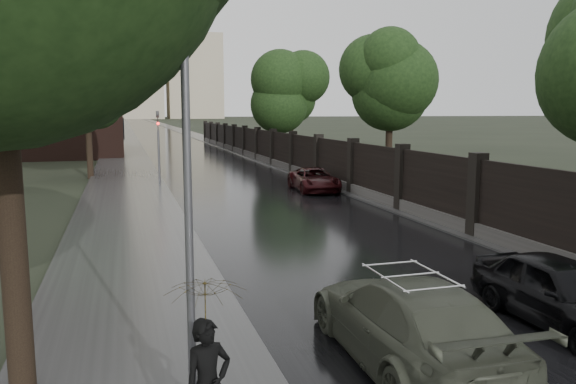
{
  "coord_description": "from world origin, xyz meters",
  "views": [
    {
      "loc": [
        -6.13,
        -5.15,
        4.0
      ],
      "look_at": [
        -1.24,
        11.4,
        1.5
      ],
      "focal_mm": 35.0,
      "sensor_mm": 36.0,
      "label": 1
    }
  ],
  "objects_px": {
    "tree_left_far": "(86,89)",
    "tree_right_c": "(291,99)",
    "lamp_post": "(189,223)",
    "volga_sedan": "(409,321)",
    "car_right_near": "(562,292)",
    "tree_right_b": "(390,93)",
    "car_right_far": "(314,180)",
    "traffic_light": "(158,142)",
    "pedestrian_umbrella": "(207,314)"
  },
  "relations": [
    {
      "from": "tree_left_far",
      "to": "lamp_post",
      "type": "xyz_separation_m",
      "value": [
        2.6,
        -28.5,
        -2.57
      ]
    },
    {
      "from": "traffic_light",
      "to": "volga_sedan",
      "type": "distance_m",
      "value": 22.76
    },
    {
      "from": "pedestrian_umbrella",
      "to": "tree_right_b",
      "type": "bearing_deg",
      "value": 39.9
    },
    {
      "from": "traffic_light",
      "to": "volga_sedan",
      "type": "relative_size",
      "value": 0.82
    },
    {
      "from": "traffic_light",
      "to": "car_right_far",
      "type": "bearing_deg",
      "value": -26.74
    },
    {
      "from": "lamp_post",
      "to": "pedestrian_umbrella",
      "type": "relative_size",
      "value": 2.11
    },
    {
      "from": "lamp_post",
      "to": "tree_left_far",
      "type": "bearing_deg",
      "value": 95.21
    },
    {
      "from": "tree_right_b",
      "to": "car_right_near",
      "type": "distance_m",
      "value": 20.32
    },
    {
      "from": "tree_left_far",
      "to": "traffic_light",
      "type": "distance_m",
      "value": 6.84
    },
    {
      "from": "volga_sedan",
      "to": "car_right_far",
      "type": "bearing_deg",
      "value": -102.94
    },
    {
      "from": "car_right_far",
      "to": "volga_sedan",
      "type": "bearing_deg",
      "value": -101.59
    },
    {
      "from": "traffic_light",
      "to": "car_right_near",
      "type": "height_order",
      "value": "traffic_light"
    },
    {
      "from": "tree_right_c",
      "to": "traffic_light",
      "type": "relative_size",
      "value": 1.75
    },
    {
      "from": "traffic_light",
      "to": "tree_left_far",
      "type": "bearing_deg",
      "value": 126.47
    },
    {
      "from": "tree_left_far",
      "to": "volga_sedan",
      "type": "distance_m",
      "value": 28.61
    },
    {
      "from": "volga_sedan",
      "to": "car_right_far",
      "type": "distance_m",
      "value": 19.5
    },
    {
      "from": "car_right_near",
      "to": "lamp_post",
      "type": "bearing_deg",
      "value": -167.7
    },
    {
      "from": "tree_right_b",
      "to": "tree_right_c",
      "type": "xyz_separation_m",
      "value": [
        0.0,
        18.0,
        0.0
      ]
    },
    {
      "from": "traffic_light",
      "to": "pedestrian_umbrella",
      "type": "bearing_deg",
      "value": -92.38
    },
    {
      "from": "lamp_post",
      "to": "volga_sedan",
      "type": "bearing_deg",
      "value": 14.76
    },
    {
      "from": "tree_right_b",
      "to": "traffic_light",
      "type": "distance_m",
      "value": 12.44
    },
    {
      "from": "lamp_post",
      "to": "car_right_near",
      "type": "relative_size",
      "value": 1.31
    },
    {
      "from": "lamp_post",
      "to": "volga_sedan",
      "type": "relative_size",
      "value": 1.05
    },
    {
      "from": "tree_right_c",
      "to": "car_right_near",
      "type": "bearing_deg",
      "value": -99.07
    },
    {
      "from": "traffic_light",
      "to": "pedestrian_umbrella",
      "type": "relative_size",
      "value": 1.65
    },
    {
      "from": "tree_left_far",
      "to": "tree_right_b",
      "type": "xyz_separation_m",
      "value": [
        15.5,
        -8.0,
        -0.29
      ]
    },
    {
      "from": "tree_right_b",
      "to": "car_right_near",
      "type": "relative_size",
      "value": 1.8
    },
    {
      "from": "lamp_post",
      "to": "car_right_far",
      "type": "distance_m",
      "value": 21.62
    },
    {
      "from": "traffic_light",
      "to": "pedestrian_umbrella",
      "type": "distance_m",
      "value": 24.23
    },
    {
      "from": "pedestrian_umbrella",
      "to": "lamp_post",
      "type": "bearing_deg",
      "value": 78.44
    },
    {
      "from": "tree_right_c",
      "to": "pedestrian_umbrella",
      "type": "height_order",
      "value": "tree_right_c"
    },
    {
      "from": "car_right_far",
      "to": "tree_left_far",
      "type": "bearing_deg",
      "value": 144.89
    },
    {
      "from": "lamp_post",
      "to": "car_right_near",
      "type": "bearing_deg",
      "value": 12.37
    },
    {
      "from": "car_right_near",
      "to": "pedestrian_umbrella",
      "type": "bearing_deg",
      "value": -162.07
    },
    {
      "from": "tree_right_b",
      "to": "car_right_far",
      "type": "relative_size",
      "value": 1.68
    },
    {
      "from": "tree_right_c",
      "to": "lamp_post",
      "type": "xyz_separation_m",
      "value": [
        -12.9,
        -38.5,
        -2.28
      ]
    },
    {
      "from": "volga_sedan",
      "to": "pedestrian_umbrella",
      "type": "bearing_deg",
      "value": 27.33
    },
    {
      "from": "tree_right_b",
      "to": "traffic_light",
      "type": "height_order",
      "value": "tree_right_b"
    },
    {
      "from": "tree_left_far",
      "to": "volga_sedan",
      "type": "height_order",
      "value": "tree_left_far"
    },
    {
      "from": "tree_left_far",
      "to": "car_right_far",
      "type": "bearing_deg",
      "value": -38.23
    },
    {
      "from": "tree_right_b",
      "to": "tree_right_c",
      "type": "relative_size",
      "value": 1.0
    },
    {
      "from": "car_right_far",
      "to": "pedestrian_umbrella",
      "type": "height_order",
      "value": "pedestrian_umbrella"
    },
    {
      "from": "car_right_far",
      "to": "tree_right_b",
      "type": "bearing_deg",
      "value": 12.23
    },
    {
      "from": "tree_left_far",
      "to": "tree_right_c",
      "type": "height_order",
      "value": "tree_left_far"
    },
    {
      "from": "lamp_post",
      "to": "traffic_light",
      "type": "relative_size",
      "value": 1.28
    },
    {
      "from": "tree_right_b",
      "to": "car_right_near",
      "type": "height_order",
      "value": "tree_right_b"
    },
    {
      "from": "tree_left_far",
      "to": "lamp_post",
      "type": "bearing_deg",
      "value": -84.79
    },
    {
      "from": "tree_left_far",
      "to": "car_right_near",
      "type": "distance_m",
      "value": 28.99
    },
    {
      "from": "car_right_near",
      "to": "tree_right_c",
      "type": "bearing_deg",
      "value": 80.87
    },
    {
      "from": "tree_left_far",
      "to": "car_right_near",
      "type": "relative_size",
      "value": 1.9
    }
  ]
}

